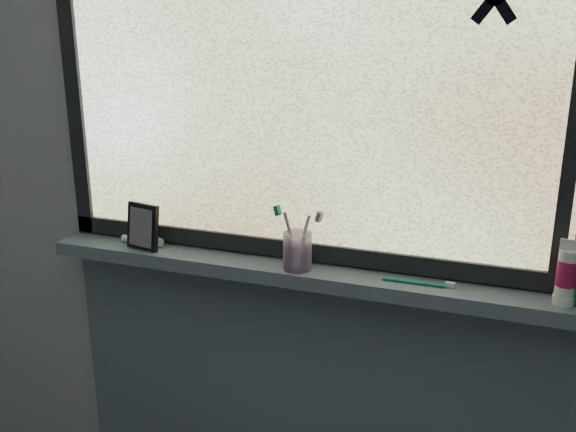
{
  "coord_description": "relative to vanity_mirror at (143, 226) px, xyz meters",
  "views": [
    {
      "loc": [
        0.48,
        -0.32,
        1.67
      ],
      "look_at": [
        -0.02,
        1.05,
        1.22
      ],
      "focal_mm": 40.0,
      "sensor_mm": 36.0,
      "label": 1
    }
  ],
  "objects": [
    {
      "name": "toothbrush_lying",
      "position": [
        0.79,
        0.0,
        -0.06
      ],
      "size": [
        0.2,
        0.02,
        0.01
      ],
      "primitive_type": null,
      "rotation": [
        0.0,
        0.0,
        0.02
      ],
      "color": "#0D7C5F",
      "rests_on": "windowsill"
    },
    {
      "name": "cream_tube",
      "position": [
        1.15,
        0.01,
        0.02
      ],
      "size": [
        0.06,
        0.06,
        0.12
      ],
      "primitive_type": "cylinder",
      "rotation": [
        0.0,
        0.0,
        -0.26
      ],
      "color": "silver",
      "rests_on": "windowsill"
    },
    {
      "name": "wall_back",
      "position": [
        0.53,
        0.1,
        0.16
      ],
      "size": [
        3.0,
        0.01,
        2.5
      ],
      "primitive_type": "cube",
      "color": "#9EA3A8",
      "rests_on": "ground"
    },
    {
      "name": "vanity_mirror",
      "position": [
        0.0,
        0.0,
        0.0
      ],
      "size": [
        0.12,
        0.07,
        0.14
      ],
      "primitive_type": "cube",
      "rotation": [
        0.0,
        0.0,
        -0.19
      ],
      "color": "black",
      "rests_on": "windowsill"
    },
    {
      "name": "window_pane",
      "position": [
        0.53,
        0.07,
        0.44
      ],
      "size": [
        1.5,
        0.01,
        1.0
      ],
      "primitive_type": "cube",
      "color": "silver",
      "rests_on": "wall_back"
    },
    {
      "name": "toothpaste_tube",
      "position": [
        -0.01,
        0.03,
        -0.05
      ],
      "size": [
        0.19,
        0.06,
        0.03
      ],
      "primitive_type": null,
      "rotation": [
        0.0,
        0.0,
        -0.13
      ],
      "color": "white",
      "rests_on": "windowsill"
    },
    {
      "name": "toothbrush_cup",
      "position": [
        0.48,
        0.0,
        -0.02
      ],
      "size": [
        0.09,
        0.09,
        0.1
      ],
      "primitive_type": "cylinder",
      "rotation": [
        0.0,
        0.0,
        -0.23
      ],
      "color": "#D1A8DE",
      "rests_on": "windowsill"
    },
    {
      "name": "frame_left",
      "position": [
        -0.25,
        0.07,
        0.44
      ],
      "size": [
        0.05,
        0.03,
        1.1
      ],
      "primitive_type": "cube",
      "color": "black",
      "rests_on": "wall_back"
    },
    {
      "name": "windowsill",
      "position": [
        0.53,
        0.02,
        -0.09
      ],
      "size": [
        1.62,
        0.14,
        0.04
      ],
      "primitive_type": "cube",
      "color": "slate",
      "rests_on": "wall_back"
    },
    {
      "name": "sill_apron",
      "position": [
        0.53,
        0.08,
        -0.6
      ],
      "size": [
        1.62,
        0.02,
        0.98
      ],
      "primitive_type": "cube",
      "color": "slate",
      "rests_on": "floor"
    },
    {
      "name": "frame_bottom",
      "position": [
        0.53,
        0.07,
        -0.04
      ],
      "size": [
        1.6,
        0.03,
        0.05
      ],
      "primitive_type": "cube",
      "color": "black",
      "rests_on": "windowsill"
    }
  ]
}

